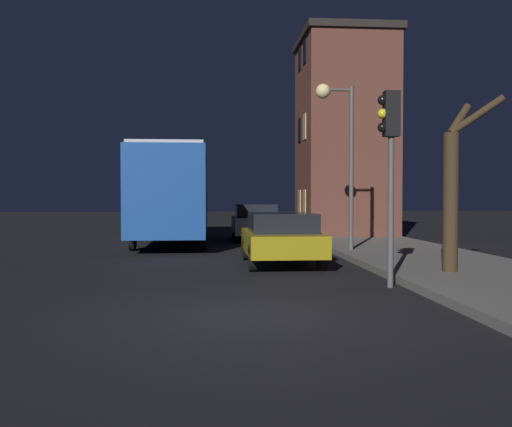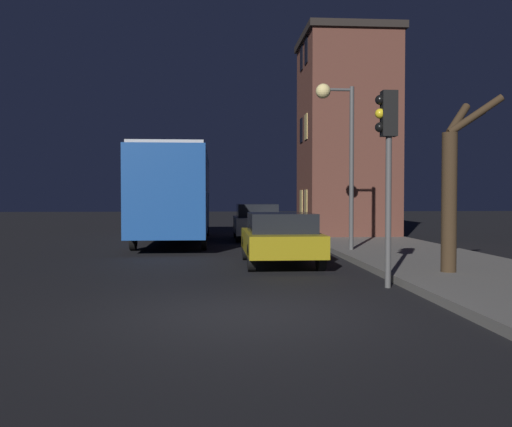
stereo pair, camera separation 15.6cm
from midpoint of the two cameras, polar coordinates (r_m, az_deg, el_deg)
name	(u,v)px [view 1 (the left image)]	position (r m, az deg, el deg)	size (l,w,h in m)	color
ground_plane	(247,313)	(9.01, -1.41, -9.95)	(120.00, 120.00, 0.00)	black
brick_building	(345,134)	(25.83, 8.68, 7.83)	(4.04, 4.60, 8.80)	brown
streetlamp	(337,129)	(17.99, 7.88, 8.40)	(1.20, 0.46, 5.13)	#4C4C4C
traffic_light	(390,146)	(11.67, 12.84, 6.57)	(0.43, 0.24, 3.91)	#4C4C4C
bare_tree	(454,186)	(13.23, 18.88, 2.66)	(1.24, 0.96, 3.85)	#382819
bus	(174,189)	(22.91, -8.36, 2.48)	(2.57, 10.75, 3.58)	#194793
car_near_lane	(281,237)	(15.11, 2.26, -2.38)	(1.89, 3.92, 1.39)	olive
car_mid_lane	(255,222)	(23.94, -0.27, -0.81)	(1.85, 3.81, 1.50)	beige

